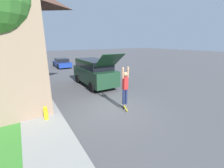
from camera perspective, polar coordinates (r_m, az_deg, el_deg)
The scene contains 7 objects.
ground_plane at distance 8.69m, azimuth -0.06°, elevation -8.90°, with size 120.00×120.00×0.00m, color #49494C.
sidewalk at distance 13.22m, azimuth -28.10°, elevation -1.81°, with size 1.80×80.00×0.10m.
suv_parked at distance 12.75m, azimuth -6.85°, elevation 4.64°, with size 2.10×5.69×2.89m.
car_down_street at distance 23.31m, azimuth -18.56°, elevation 7.66°, with size 1.93×4.31×1.30m.
skateboarder at distance 7.96m, azimuth 5.04°, elevation -0.54°, with size 0.41×0.24×2.05m.
skateboard at distance 8.48m, azimuth 4.95°, elevation -8.81°, with size 0.36×0.73×0.38m.
fire_hydrant at distance 7.78m, azimuth -23.93°, elevation -10.03°, with size 0.20×0.20×0.67m.
Camera 1 is at (-4.14, -6.71, 3.65)m, focal length 24.00 mm.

